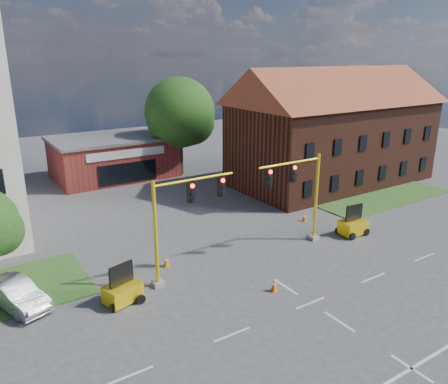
# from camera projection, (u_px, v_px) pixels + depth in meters

# --- Properties ---
(ground) EXTENTS (120.00, 120.00, 0.00)m
(ground) POSITION_uv_depth(u_px,v_px,m) (311.00, 303.00, 23.01)
(ground) COLOR #434345
(ground) RESTS_ON ground
(grass_verge_ne) EXTENTS (14.00, 4.00, 0.08)m
(grass_verge_ne) POSITION_uv_depth(u_px,v_px,m) (387.00, 199.00, 39.54)
(grass_verge_ne) COLOR #315B22
(grass_verge_ne) RESTS_ON ground
(lane_markings) EXTENTS (60.00, 36.00, 0.01)m
(lane_markings) POSITION_uv_depth(u_px,v_px,m) (355.00, 332.00, 20.61)
(lane_markings) COLOR silver
(lane_markings) RESTS_ON ground
(brick_shop) EXTENTS (12.40, 8.40, 4.30)m
(brick_shop) POSITION_uv_depth(u_px,v_px,m) (114.00, 156.00, 46.34)
(brick_shop) COLOR maroon
(brick_shop) RESTS_ON ground
(townhouse_row) EXTENTS (21.00, 11.00, 11.50)m
(townhouse_row) POSITION_uv_depth(u_px,v_px,m) (334.00, 124.00, 43.36)
(townhouse_row) COLOR #462015
(townhouse_row) RESTS_ON ground
(tree_large) EXTENTS (7.79, 7.42, 10.38)m
(tree_large) POSITION_uv_depth(u_px,v_px,m) (183.00, 115.00, 46.31)
(tree_large) COLOR #362413
(tree_large) RESTS_ON ground
(signal_mast_west) EXTENTS (5.30, 0.60, 6.20)m
(signal_mast_west) POSITION_uv_depth(u_px,v_px,m) (182.00, 216.00, 24.36)
(signal_mast_west) COLOR gray
(signal_mast_west) RESTS_ON ground
(signal_mast_east) EXTENTS (5.30, 0.60, 6.20)m
(signal_mast_east) POSITION_uv_depth(u_px,v_px,m) (299.00, 190.00, 28.88)
(signal_mast_east) COLOR gray
(signal_mast_east) RESTS_ON ground
(trailer_west) EXTENTS (2.13, 1.71, 2.11)m
(trailer_west) POSITION_uv_depth(u_px,v_px,m) (123.00, 291.00, 22.90)
(trailer_west) COLOR yellow
(trailer_west) RESTS_ON ground
(trailer_east) EXTENTS (1.99, 1.39, 2.18)m
(trailer_east) POSITION_uv_depth(u_px,v_px,m) (353.00, 226.00, 31.57)
(trailer_east) COLOR yellow
(trailer_east) RESTS_ON ground
(cone_a) EXTENTS (0.40, 0.40, 0.70)m
(cone_a) POSITION_uv_depth(u_px,v_px,m) (274.00, 286.00, 24.06)
(cone_a) COLOR orange
(cone_a) RESTS_ON ground
(cone_b) EXTENTS (0.40, 0.40, 0.70)m
(cone_b) POSITION_uv_depth(u_px,v_px,m) (166.00, 261.00, 26.88)
(cone_b) COLOR orange
(cone_b) RESTS_ON ground
(cone_c) EXTENTS (0.40, 0.40, 0.70)m
(cone_c) POSITION_uv_depth(u_px,v_px,m) (313.00, 232.00, 31.37)
(cone_c) COLOR orange
(cone_c) RESTS_ON ground
(cone_d) EXTENTS (0.40, 0.40, 0.70)m
(cone_d) POSITION_uv_depth(u_px,v_px,m) (304.00, 217.00, 34.22)
(cone_d) COLOR orange
(cone_d) RESTS_ON ground
(pickup_white) EXTENTS (5.19, 3.08, 1.35)m
(pickup_white) POSITION_uv_depth(u_px,v_px,m) (317.00, 189.00, 40.05)
(pickup_white) COLOR white
(pickup_white) RESTS_ON ground
(sedan_silver_front) EXTENTS (3.01, 4.65, 1.45)m
(sedan_silver_front) POSITION_uv_depth(u_px,v_px,m) (16.00, 294.00, 22.47)
(sedan_silver_front) COLOR #A6A7AD
(sedan_silver_front) RESTS_ON ground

